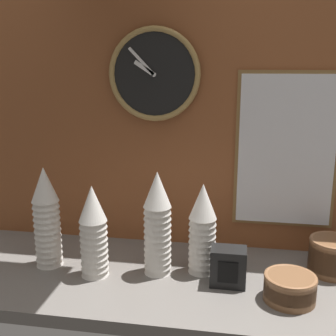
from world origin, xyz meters
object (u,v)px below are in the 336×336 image
object	(u,v)px
cup_stack_center	(157,223)
napkin_dispenser	(228,267)
cup_stack_center_right	(202,229)
cup_stack_center_left	(93,231)
cup_stack_left	(46,217)
wall_clock	(154,74)
bowl_stack_far_right	(332,255)
menu_board	(286,151)
bowl_stack_right	(290,287)

from	to	relation	value
cup_stack_center	napkin_dispenser	xyz separation A→B (m)	(0.23, -0.04, -0.11)
cup_stack_center_right	cup_stack_center_left	xyz separation A→B (m)	(-0.34, -0.08, 0.00)
cup_stack_left	wall_clock	size ratio (longest dim) A/B	1.05
cup_stack_left	cup_stack_center_left	bearing A→B (deg)	-13.30
cup_stack_left	bowl_stack_far_right	distance (m)	0.94
napkin_dispenser	bowl_stack_far_right	bearing A→B (deg)	21.65
cup_stack_left	menu_board	world-z (taller)	menu_board
cup_stack_center_left	cup_stack_center	bearing A→B (deg)	14.17
cup_stack_center	cup_stack_left	bearing A→B (deg)	-178.77
bowl_stack_far_right	wall_clock	xyz separation A→B (m)	(-0.61, 0.14, 0.56)
cup_stack_center_right	bowl_stack_right	size ratio (longest dim) A/B	2.00
bowl_stack_far_right	wall_clock	distance (m)	0.84
cup_stack_center_left	bowl_stack_far_right	size ratio (longest dim) A/B	2.00
cup_stack_center_left	bowl_stack_far_right	xyz separation A→B (m)	(0.75, 0.14, -0.09)
bowl_stack_right	napkin_dispenser	xyz separation A→B (m)	(-0.18, 0.06, 0.02)
cup_stack_left	wall_clock	xyz separation A→B (m)	(0.32, 0.24, 0.45)
napkin_dispenser	wall_clock	bearing A→B (deg)	136.24
bowl_stack_right	cup_stack_center_right	bearing A→B (deg)	153.50
bowl_stack_far_right	napkin_dispenser	xyz separation A→B (m)	(-0.33, -0.13, -0.00)
cup_stack_center_left	wall_clock	size ratio (longest dim) A/B	0.93
bowl_stack_right	napkin_dispenser	size ratio (longest dim) A/B	1.27
napkin_dispenser	bowl_stack_right	bearing A→B (deg)	-19.36
cup_stack_center	bowl_stack_right	distance (m)	0.44
cup_stack_center_left	wall_clock	bearing A→B (deg)	62.66
bowl_stack_right	wall_clock	size ratio (longest dim) A/B	0.46
cup_stack_center_right	cup_stack_center	world-z (taller)	cup_stack_center
bowl_stack_far_right	bowl_stack_right	bearing A→B (deg)	-128.34
cup_stack_center	napkin_dispenser	bearing A→B (deg)	-9.96
wall_clock	menu_board	bearing A→B (deg)	1.11
cup_stack_center_right	menu_board	xyz separation A→B (m)	(0.27, 0.21, 0.22)
cup_stack_left	wall_clock	distance (m)	0.60
wall_clock	bowl_stack_right	bearing A→B (deg)	-35.86
cup_stack_center_left	wall_clock	xyz separation A→B (m)	(0.14, 0.28, 0.47)
cup_stack_center	cup_stack_center_left	bearing A→B (deg)	-165.83
cup_stack_center_right	cup_stack_left	bearing A→B (deg)	-175.83
bowl_stack_right	cup_stack_center_left	bearing A→B (deg)	174.99
cup_stack_center	bowl_stack_right	xyz separation A→B (m)	(0.40, -0.10, -0.13)
cup_stack_left	cup_stack_center_right	bearing A→B (deg)	4.17
bowl_stack_right	wall_clock	distance (m)	0.81
cup_stack_center_right	bowl_stack_far_right	distance (m)	0.43
cup_stack_center	napkin_dispenser	world-z (taller)	cup_stack_center
cup_stack_center_left	bowl_stack_far_right	bearing A→B (deg)	10.56
cup_stack_center	cup_stack_left	size ratio (longest dim) A/B	1.00
cup_stack_center	menu_board	bearing A→B (deg)	30.25
bowl_stack_right	menu_board	size ratio (longest dim) A/B	0.28
cup_stack_center	bowl_stack_far_right	size ratio (longest dim) A/B	2.27
bowl_stack_far_right	cup_stack_center	bearing A→B (deg)	-170.73
cup_stack_center_right	wall_clock	bearing A→B (deg)	134.17
menu_board	bowl_stack_far_right	bearing A→B (deg)	-44.13
wall_clock	napkin_dispenser	world-z (taller)	wall_clock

